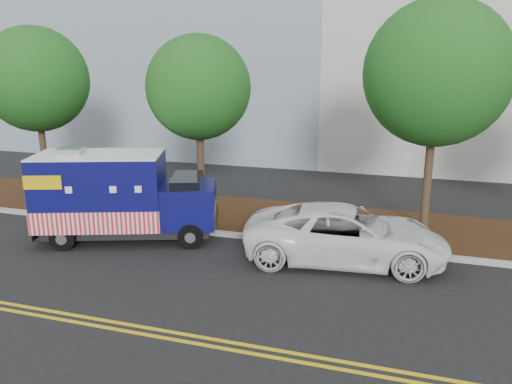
% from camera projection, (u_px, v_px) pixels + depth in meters
% --- Properties ---
extents(ground, '(120.00, 120.00, 0.00)m').
position_uv_depth(ground, '(179.00, 248.00, 15.10)').
color(ground, black).
rests_on(ground, ground).
extents(curb, '(120.00, 0.18, 0.15)m').
position_uv_depth(curb, '(198.00, 231.00, 16.37)').
color(curb, '#9E9E99').
rests_on(curb, ground).
extents(mulch_strip, '(120.00, 4.00, 0.15)m').
position_uv_depth(mulch_strip, '(221.00, 213.00, 18.31)').
color(mulch_strip, black).
rests_on(mulch_strip, ground).
extents(centerline_near, '(120.00, 0.10, 0.01)m').
position_uv_depth(centerline_near, '(91.00, 318.00, 10.99)').
color(centerline_near, gold).
rests_on(centerline_near, ground).
extents(centerline_far, '(120.00, 0.10, 0.01)m').
position_uv_depth(centerline_far, '(84.00, 324.00, 10.76)').
color(centerline_far, gold).
rests_on(centerline_far, ground).
extents(tree_a, '(4.09, 4.09, 6.83)m').
position_uv_depth(tree_a, '(36.00, 80.00, 19.52)').
color(tree_a, '#38281C').
rests_on(tree_a, ground).
extents(tree_b, '(3.54, 3.54, 6.39)m').
position_uv_depth(tree_b, '(199.00, 88.00, 16.81)').
color(tree_b, '#38281C').
rests_on(tree_b, ground).
extents(tree_c, '(4.44, 4.44, 7.35)m').
position_uv_depth(tree_c, '(437.00, 73.00, 15.02)').
color(tree_c, '#38281C').
rests_on(tree_c, ground).
extents(sign_post, '(0.06, 0.06, 2.40)m').
position_uv_depth(sign_post, '(96.00, 187.00, 17.44)').
color(sign_post, '#473828').
rests_on(sign_post, ground).
extents(food_truck, '(5.92, 3.76, 2.94)m').
position_uv_depth(food_truck, '(118.00, 198.00, 15.56)').
color(food_truck, black).
rests_on(food_truck, ground).
extents(white_car, '(5.89, 3.22, 1.56)m').
position_uv_depth(white_car, '(346.00, 234.00, 13.97)').
color(white_car, white).
rests_on(white_car, ground).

